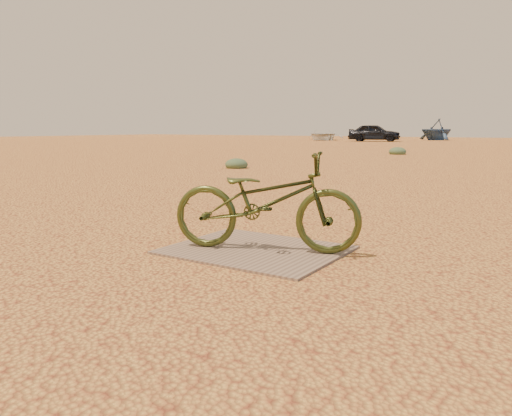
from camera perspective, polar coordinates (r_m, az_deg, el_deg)
The scene contains 8 objects.
ground at distance 5.20m, azimuth 0.02°, elevation -4.03°, with size 120.00×120.00×0.00m, color gold.
plywood_board at distance 4.87m, azimuth 0.00°, elevation -4.80°, with size 1.62×1.31×0.02m, color #877159.
bicycle at distance 4.73m, azimuth 1.14°, elevation 0.78°, with size 0.63×1.80×0.95m, color #39431A.
car at distance 44.29m, azimuth 13.38°, elevation 8.37°, with size 1.74×4.33×1.48m, color black.
boat_near_left at distance 47.56m, azimuth 7.62°, elevation 8.29°, with size 3.40×4.77×0.99m, color silver.
boat_far_left at distance 50.22m, azimuth 19.93°, elevation 8.45°, with size 3.29×3.81×2.01m, color #355276.
kale_a at distance 14.80m, azimuth -2.25°, elevation 4.59°, with size 0.67×0.67×0.37m, color #5B724C.
kale_c at distance 23.23m, azimuth 15.85°, elevation 5.92°, with size 0.76×0.76×0.42m, color #5B724C.
Camera 1 is at (2.73, -4.26, 1.19)m, focal length 35.00 mm.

